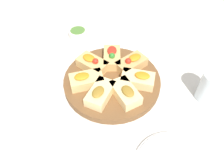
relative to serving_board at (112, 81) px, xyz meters
name	(u,v)px	position (x,y,z in m)	size (l,w,h in m)	color
ground_plane	(112,83)	(0.00, 0.00, -0.01)	(3.00, 3.00, 0.00)	silver
serving_board	(112,81)	(0.00, 0.00, 0.00)	(0.31, 0.31, 0.02)	brown
focaccia_slice_0	(92,64)	(0.08, -0.01, 0.03)	(0.10, 0.06, 0.05)	tan
focaccia_slice_1	(86,80)	(0.05, 0.06, 0.03)	(0.11, 0.11, 0.04)	#DBB775
focaccia_slice_2	(100,93)	(-0.01, 0.08, 0.03)	(0.07, 0.11, 0.04)	#E5C689
focaccia_slice_3	(125,93)	(-0.07, 0.04, 0.03)	(0.11, 0.10, 0.04)	#E5C689
focaccia_slice_4	(138,79)	(-0.08, -0.03, 0.03)	(0.11, 0.09, 0.04)	#E5C689
focaccia_slice_5	(131,63)	(-0.03, -0.08, 0.03)	(0.09, 0.11, 0.05)	tan
focaccia_slice_6	(112,57)	(0.04, -0.07, 0.03)	(0.10, 0.11, 0.05)	tan
water_glass	(210,87)	(-0.27, -0.11, 0.04)	(0.07, 0.07, 0.10)	silver
napkin_stack	(140,28)	(0.07, -0.32, -0.01)	(0.12, 0.10, 0.01)	white
dipping_bowl	(78,33)	(0.25, -0.14, 0.01)	(0.08, 0.08, 0.03)	silver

